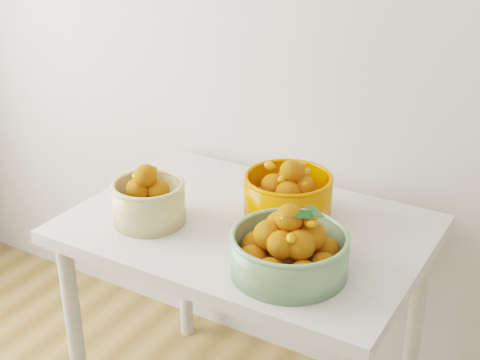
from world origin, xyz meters
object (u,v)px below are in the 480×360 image
at_px(table, 247,252).
at_px(bowl_cream, 148,200).
at_px(bowl_green, 289,249).
at_px(bowl_orange, 288,196).

distance_m(table, bowl_cream, 0.32).
bearing_deg(bowl_green, bowl_cream, 175.70).
bearing_deg(bowl_orange, bowl_green, -62.17).
bearing_deg(bowl_orange, table, -134.40).
bearing_deg(bowl_orange, bowl_cream, -146.61).
relative_size(bowl_green, bowl_orange, 1.23).
bearing_deg(table, bowl_green, -37.78).
xyz_separation_m(table, bowl_green, (0.22, -0.17, 0.16)).
xyz_separation_m(table, bowl_cream, (-0.25, -0.13, 0.16)).
xyz_separation_m(bowl_cream, bowl_orange, (0.33, 0.22, 0.01)).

